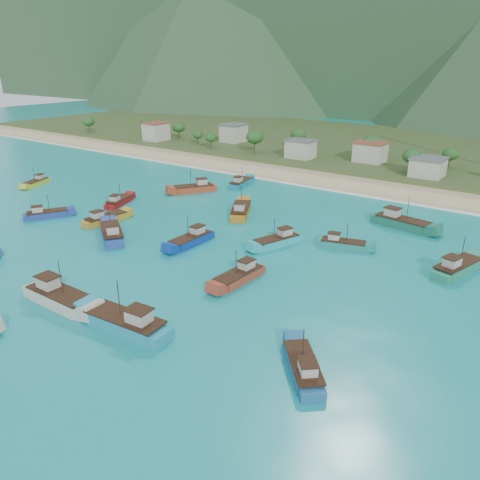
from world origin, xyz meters
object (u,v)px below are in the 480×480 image
Objects in this scene: boat_12 at (241,211)px; boat_22 at (304,369)px; boat_18 at (47,215)px; boat_26 at (241,183)px; boat_10 at (457,268)px; boat_23 at (112,234)px; boat_7 at (37,183)px; boat_17 at (119,202)px; boat_16 at (401,223)px; boat_24 at (194,189)px; boat_2 at (105,219)px; boat_4 at (127,324)px; boat_6 at (277,241)px; boat_29 at (342,244)px; boat_13 at (60,298)px; boat_9 at (239,277)px; boat_30 at (191,240)px.

boat_22 is (39.81, -43.22, -0.22)m from boat_12.
boat_18 is 52.37m from boat_26.
boat_10 is at bearing 44.73° from boat_18.
boat_23 reaches higher than boat_22.
boat_17 reaches higher than boat_7.
boat_16 is 54.78m from boat_24.
boat_16 is (53.82, 34.79, 0.26)m from boat_2.
boat_4 is 1.41× the size of boat_22.
boat_6 reaches higher than boat_18.
boat_10 reaches higher than boat_2.
boat_10 is at bearing -14.32° from boat_17.
boat_12 is 27.79m from boat_29.
boat_13 reaches higher than boat_7.
boat_9 is 27.35m from boat_13.
boat_26 is at bearing -90.14° from boat_16.
boat_17 is 17.28m from boat_18.
boat_9 is at bearing 156.33° from boat_30.
boat_29 is (10.74, 6.22, -0.13)m from boat_6.
boat_23 reaches higher than boat_17.
boat_29 is at bearing -26.19° from boat_23.
boat_18 is (-67.47, -40.28, -0.32)m from boat_16.
boat_13 is 50.37m from boat_17.
boat_23 reaches higher than boat_10.
boat_2 is at bearing 49.54° from boat_4.
boat_2 is 51.23m from boat_29.
boat_13 is (24.04, -27.86, 0.28)m from boat_2.
boat_7 is 58.30m from boat_26.
boat_7 is at bearing 59.75° from boat_24.
boat_12 reaches higher than boat_24.
boat_4 is 1.08× the size of boat_12.
boat_2 is 0.79× the size of boat_4.
boat_6 reaches higher than boat_7.
boat_10 is (68.70, 17.56, 0.13)m from boat_2.
boat_22 is at bearing 148.97° from boat_30.
boat_29 is (49.16, -13.70, -0.26)m from boat_24.
boat_12 is 29.96m from boat_23.
boat_29 is (-5.46, -17.89, -0.37)m from boat_16.
boat_26 is at bearing 97.36° from boat_18.
boat_30 reaches higher than boat_29.
boat_13 is at bearing 148.70° from boat_22.
boat_4 is 1.31× the size of boat_17.
boat_2 is at bearing 124.78° from boat_24.
boat_18 is (-13.65, -5.49, -0.06)m from boat_2.
boat_7 is at bearing -7.36° from boat_9.
boat_24 reaches higher than boat_30.
boat_17 is at bearing 80.06° from boat_23.
boat_9 is 1.04× the size of boat_17.
boat_23 is at bearing 141.20° from boat_7.
boat_2 is 0.86× the size of boat_12.
boat_2 is 1.06× the size of boat_18.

